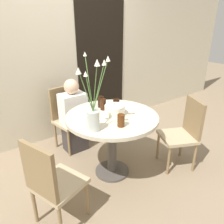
{
  "coord_description": "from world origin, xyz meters",
  "views": [
    {
      "loc": [
        -1.32,
        -1.79,
        1.77
      ],
      "look_at": [
        0.0,
        0.0,
        0.82
      ],
      "focal_mm": 35.0,
      "sensor_mm": 36.0,
      "label": 1
    }
  ],
  "objects_px": {
    "birthday_cake": "(115,110)",
    "drink_glass_0": "(103,104)",
    "drink_glass_1": "(116,103)",
    "chair_near_front": "(51,181)",
    "drink_glass_2": "(121,120)",
    "chair_left_flank": "(67,115)",
    "person_woman": "(74,118)",
    "flower_vase": "(93,110)",
    "side_plate": "(131,107)",
    "drink_glass_3": "(101,102)",
    "chair_far_back": "(184,130)"
  },
  "relations": [
    {
      "from": "chair_near_front",
      "to": "drink_glass_1",
      "type": "bearing_deg",
      "value": -85.39
    },
    {
      "from": "chair_near_front",
      "to": "drink_glass_0",
      "type": "height_order",
      "value": "drink_glass_0"
    },
    {
      "from": "chair_left_flank",
      "to": "person_woman",
      "type": "distance_m",
      "value": 0.16
    },
    {
      "from": "flower_vase",
      "to": "person_woman",
      "type": "distance_m",
      "value": 1.07
    },
    {
      "from": "flower_vase",
      "to": "person_woman",
      "type": "relative_size",
      "value": 0.68
    },
    {
      "from": "drink_glass_1",
      "to": "person_woman",
      "type": "bearing_deg",
      "value": 116.65
    },
    {
      "from": "side_plate",
      "to": "drink_glass_3",
      "type": "bearing_deg",
      "value": 142.03
    },
    {
      "from": "chair_left_flank",
      "to": "person_woman",
      "type": "height_order",
      "value": "person_woman"
    },
    {
      "from": "drink_glass_0",
      "to": "drink_glass_2",
      "type": "bearing_deg",
      "value": -102.63
    },
    {
      "from": "side_plate",
      "to": "drink_glass_0",
      "type": "height_order",
      "value": "drink_glass_0"
    },
    {
      "from": "chair_near_front",
      "to": "birthday_cake",
      "type": "bearing_deg",
      "value": -90.35
    },
    {
      "from": "chair_far_back",
      "to": "drink_glass_2",
      "type": "bearing_deg",
      "value": -72.13
    },
    {
      "from": "chair_left_flank",
      "to": "chair_far_back",
      "type": "height_order",
      "value": "same"
    },
    {
      "from": "drink_glass_2",
      "to": "drink_glass_3",
      "type": "bearing_deg",
      "value": 76.92
    },
    {
      "from": "chair_left_flank",
      "to": "drink_glass_2",
      "type": "relative_size",
      "value": 6.95
    },
    {
      "from": "chair_near_front",
      "to": "flower_vase",
      "type": "xyz_separation_m",
      "value": [
        0.51,
        0.12,
        0.48
      ]
    },
    {
      "from": "drink_glass_1",
      "to": "chair_left_flank",
      "type": "bearing_deg",
      "value": 113.13
    },
    {
      "from": "drink_glass_3",
      "to": "person_woman",
      "type": "xyz_separation_m",
      "value": [
        -0.15,
        0.46,
        -0.35
      ]
    },
    {
      "from": "chair_near_front",
      "to": "drink_glass_2",
      "type": "xyz_separation_m",
      "value": [
        0.77,
        0.02,
        0.34
      ]
    },
    {
      "from": "chair_far_back",
      "to": "person_woman",
      "type": "xyz_separation_m",
      "value": [
        -0.93,
        1.14,
        -0.0
      ]
    },
    {
      "from": "drink_glass_2",
      "to": "chair_far_back",
      "type": "bearing_deg",
      "value": -7.82
    },
    {
      "from": "chair_left_flank",
      "to": "side_plate",
      "type": "xyz_separation_m",
      "value": [
        0.47,
        -0.84,
        0.28
      ]
    },
    {
      "from": "side_plate",
      "to": "drink_glass_3",
      "type": "xyz_separation_m",
      "value": [
        -0.29,
        0.23,
        0.06
      ]
    },
    {
      "from": "drink_glass_2",
      "to": "person_woman",
      "type": "relative_size",
      "value": 0.12
    },
    {
      "from": "chair_far_back",
      "to": "birthday_cake",
      "type": "relative_size",
      "value": 3.91
    },
    {
      "from": "flower_vase",
      "to": "drink_glass_2",
      "type": "xyz_separation_m",
      "value": [
        0.26,
        -0.09,
        -0.14
      ]
    },
    {
      "from": "chair_far_back",
      "to": "flower_vase",
      "type": "bearing_deg",
      "value": -74.78
    },
    {
      "from": "birthday_cake",
      "to": "drink_glass_0",
      "type": "relative_size",
      "value": 1.7
    },
    {
      "from": "person_woman",
      "to": "drink_glass_0",
      "type": "bearing_deg",
      "value": -76.75
    },
    {
      "from": "chair_near_front",
      "to": "birthday_cake",
      "type": "xyz_separation_m",
      "value": [
        0.91,
        0.3,
        0.33
      ]
    },
    {
      "from": "chair_left_flank",
      "to": "drink_glass_1",
      "type": "height_order",
      "value": "chair_left_flank"
    },
    {
      "from": "chair_far_back",
      "to": "drink_glass_1",
      "type": "height_order",
      "value": "chair_far_back"
    },
    {
      "from": "flower_vase",
      "to": "side_plate",
      "type": "distance_m",
      "value": 0.75
    },
    {
      "from": "drink_glass_1",
      "to": "drink_glass_0",
      "type": "bearing_deg",
      "value": 166.84
    },
    {
      "from": "chair_left_flank",
      "to": "chair_near_front",
      "type": "bearing_deg",
      "value": -129.86
    },
    {
      "from": "chair_left_flank",
      "to": "chair_near_front",
      "type": "height_order",
      "value": "same"
    },
    {
      "from": "drink_glass_2",
      "to": "drink_glass_3",
      "type": "distance_m",
      "value": 0.57
    },
    {
      "from": "chair_near_front",
      "to": "chair_far_back",
      "type": "distance_m",
      "value": 1.68
    },
    {
      "from": "side_plate",
      "to": "drink_glass_0",
      "type": "relative_size",
      "value": 1.61
    },
    {
      "from": "flower_vase",
      "to": "drink_glass_3",
      "type": "xyz_separation_m",
      "value": [
        0.39,
        0.46,
        -0.14
      ]
    },
    {
      "from": "chair_far_back",
      "to": "drink_glass_0",
      "type": "relative_size",
      "value": 6.66
    },
    {
      "from": "drink_glass_0",
      "to": "birthday_cake",
      "type": "bearing_deg",
      "value": -81.28
    },
    {
      "from": "chair_left_flank",
      "to": "chair_near_front",
      "type": "distance_m",
      "value": 1.4
    },
    {
      "from": "drink_glass_0",
      "to": "person_woman",
      "type": "xyz_separation_m",
      "value": [
        -0.13,
        0.55,
        -0.35
      ]
    },
    {
      "from": "flower_vase",
      "to": "drink_glass_2",
      "type": "relative_size",
      "value": 5.59
    },
    {
      "from": "drink_glass_3",
      "to": "person_woman",
      "type": "distance_m",
      "value": 0.6
    },
    {
      "from": "flower_vase",
      "to": "side_plate",
      "type": "relative_size",
      "value": 3.33
    },
    {
      "from": "chair_left_flank",
      "to": "drink_glass_3",
      "type": "xyz_separation_m",
      "value": [
        0.18,
        -0.62,
        0.35
      ]
    },
    {
      "from": "drink_glass_3",
      "to": "drink_glass_0",
      "type": "bearing_deg",
      "value": -105.43
    },
    {
      "from": "drink_glass_1",
      "to": "chair_far_back",
      "type": "bearing_deg",
      "value": -40.83
    }
  ]
}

